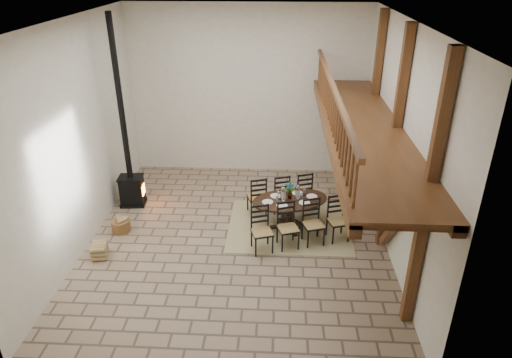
# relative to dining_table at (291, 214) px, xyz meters

# --- Properties ---
(ground) EXTENTS (8.00, 8.00, 0.00)m
(ground) POSITION_rel_dining_table_xyz_m (-1.26, -0.53, -0.40)
(ground) COLOR #907760
(ground) RESTS_ON ground
(room_shell) EXTENTS (7.02, 8.02, 5.01)m
(room_shell) POSITION_rel_dining_table_xyz_m (-0.07, -0.53, 2.62)
(room_shell) COLOR silver
(room_shell) RESTS_ON ground
(rug) EXTENTS (3.00, 2.50, 0.02)m
(rug) POSITION_rel_dining_table_xyz_m (-0.03, 0.08, -0.39)
(rug) COLOR tan
(rug) RESTS_ON ground
(dining_table) EXTENTS (2.55, 2.60, 1.21)m
(dining_table) POSITION_rel_dining_table_xyz_m (0.00, 0.00, 0.00)
(dining_table) COLOR black
(dining_table) RESTS_ON ground
(wood_stove) EXTENTS (0.68, 0.55, 5.00)m
(wood_stove) POSITION_rel_dining_table_xyz_m (-4.26, 1.00, 0.73)
(wood_stove) COLOR black
(wood_stove) RESTS_ON ground
(log_basket) EXTENTS (0.46, 0.46, 0.38)m
(log_basket) POSITION_rel_dining_table_xyz_m (-4.16, -0.34, -0.23)
(log_basket) COLOR brown
(log_basket) RESTS_ON ground
(log_stack) EXTENTS (0.41, 0.50, 0.33)m
(log_stack) POSITION_rel_dining_table_xyz_m (-4.30, -1.42, -0.23)
(log_stack) COLOR tan
(log_stack) RESTS_ON ground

